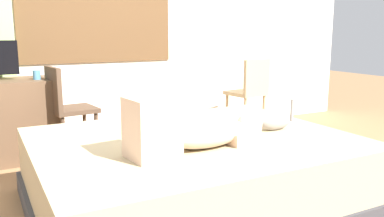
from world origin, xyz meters
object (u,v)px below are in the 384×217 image
person_lying (194,131)px  cup (37,75)px  cat (273,121)px  chair_spare (250,90)px  bed (193,172)px  chair_by_desk (66,105)px  desk (4,121)px

person_lying → cup: (-0.64, 1.82, 0.19)m
cat → cup: bearing=129.2°
person_lying → chair_spare: 2.37m
bed → chair_by_desk: (-0.55, 1.42, 0.27)m
chair_by_desk → desk: bearing=155.6°
chair_by_desk → person_lying: bearing=-75.6°
cat → chair_spare: chair_spare is taller
cat → chair_by_desk: (-1.15, 1.52, -0.04)m
person_lying → cat: bearing=12.3°
bed → chair_spare: bearing=43.9°
cup → cat: bearing=-50.8°
cat → cup: (-1.36, 1.66, 0.24)m
cup → chair_by_desk: bearing=-34.0°
cat → chair_spare: (0.92, 1.56, -0.04)m
desk → cup: (0.30, -0.09, 0.41)m
bed → cat: 0.67m
cat → chair_by_desk: bearing=127.0°
bed → cup: (-0.77, 1.57, 0.55)m
cup → bed: bearing=-64.0°
chair_spare → desk: bearing=175.6°
cat → desk: size_ratio=0.40×
bed → cat: cat is taller
bed → desk: size_ratio=2.32×
bed → chair_spare: chair_spare is taller
person_lying → bed: bearing=63.9°
person_lying → chair_by_desk: 1.73m
cat → chair_spare: 1.81m
bed → desk: desk is taller
chair_spare → bed: bearing=-136.1°
cat → chair_spare: bearing=59.3°
desk → chair_spare: size_ratio=1.05×
desk → chair_by_desk: bearing=-24.4°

